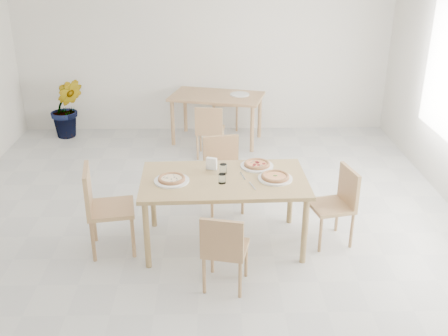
{
  "coord_description": "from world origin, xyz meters",
  "views": [
    {
      "loc": [
        0.15,
        -4.93,
        2.95
      ],
      "look_at": [
        0.25,
        -0.16,
        0.87
      ],
      "focal_mm": 42.0,
      "sensor_mm": 36.0,
      "label": 1
    }
  ],
  "objects_px": {
    "potted_plant": "(67,108)",
    "plate_mushroom": "(172,181)",
    "tumbler_a": "(223,169)",
    "chair_back_n": "(227,96)",
    "chair_west": "(102,204)",
    "tumbler_b": "(222,179)",
    "pizza_mushroom": "(172,179)",
    "pizza_pepperoni": "(257,164)",
    "main_table": "(224,185)",
    "plate_pepperoni": "(257,166)",
    "plate_margherita": "(275,178)",
    "chair_south": "(224,247)",
    "napkin_holder": "(212,164)",
    "chair_north": "(223,168)",
    "pizza_margherita": "(275,176)",
    "plate_empty": "(240,94)",
    "second_table": "(217,101)",
    "chair_east": "(338,200)",
    "chair_back_s": "(210,128)"
  },
  "relations": [
    {
      "from": "potted_plant",
      "to": "plate_mushroom",
      "type": "bearing_deg",
      "value": -60.36
    },
    {
      "from": "chair_north",
      "to": "tumbler_b",
      "type": "height_order",
      "value": "chair_north"
    },
    {
      "from": "chair_back_n",
      "to": "pizza_mushroom",
      "type": "bearing_deg",
      "value": -92.92
    },
    {
      "from": "tumbler_a",
      "to": "plate_margherita",
      "type": "bearing_deg",
      "value": -17.1
    },
    {
      "from": "main_table",
      "to": "plate_mushroom",
      "type": "bearing_deg",
      "value": -175.34
    },
    {
      "from": "chair_west",
      "to": "tumbler_b",
      "type": "relative_size",
      "value": 9.68
    },
    {
      "from": "chair_north",
      "to": "pizza_pepperoni",
      "type": "distance_m",
      "value": 0.72
    },
    {
      "from": "chair_back_n",
      "to": "tumbler_a",
      "type": "bearing_deg",
      "value": -85.47
    },
    {
      "from": "pizza_pepperoni",
      "to": "plate_margherita",
      "type": "bearing_deg",
      "value": -63.47
    },
    {
      "from": "plate_mushroom",
      "to": "tumbler_a",
      "type": "relative_size",
      "value": 3.53
    },
    {
      "from": "napkin_holder",
      "to": "chair_back_s",
      "type": "relative_size",
      "value": 0.17
    },
    {
      "from": "chair_east",
      "to": "chair_back_n",
      "type": "height_order",
      "value": "chair_back_n"
    },
    {
      "from": "chair_west",
      "to": "plate_empty",
      "type": "xyz_separation_m",
      "value": [
        1.53,
        3.17,
        0.23
      ]
    },
    {
      "from": "napkin_holder",
      "to": "chair_east",
      "type": "bearing_deg",
      "value": 10.53
    },
    {
      "from": "plate_margherita",
      "to": "potted_plant",
      "type": "height_order",
      "value": "potted_plant"
    },
    {
      "from": "plate_mushroom",
      "to": "pizza_margherita",
      "type": "xyz_separation_m",
      "value": [
        1.03,
        0.03,
        0.02
      ]
    },
    {
      "from": "plate_pepperoni",
      "to": "second_table",
      "type": "height_order",
      "value": "plate_pepperoni"
    },
    {
      "from": "chair_north",
      "to": "plate_empty",
      "type": "height_order",
      "value": "chair_north"
    },
    {
      "from": "potted_plant",
      "to": "main_table",
      "type": "bearing_deg",
      "value": -53.64
    },
    {
      "from": "chair_east",
      "to": "plate_mushroom",
      "type": "distance_m",
      "value": 1.73
    },
    {
      "from": "plate_mushroom",
      "to": "second_table",
      "type": "height_order",
      "value": "plate_mushroom"
    },
    {
      "from": "plate_mushroom",
      "to": "pizza_pepperoni",
      "type": "height_order",
      "value": "pizza_pepperoni"
    },
    {
      "from": "chair_north",
      "to": "pizza_margherita",
      "type": "bearing_deg",
      "value": -70.91
    },
    {
      "from": "tumbler_a",
      "to": "chair_back_n",
      "type": "bearing_deg",
      "value": 87.9
    },
    {
      "from": "plate_margherita",
      "to": "tumbler_b",
      "type": "bearing_deg",
      "value": -171.67
    },
    {
      "from": "plate_margherita",
      "to": "tumbler_b",
      "type": "height_order",
      "value": "tumbler_b"
    },
    {
      "from": "chair_north",
      "to": "chair_west",
      "type": "xyz_separation_m",
      "value": [
        -1.23,
        -0.96,
        0.04
      ]
    },
    {
      "from": "napkin_holder",
      "to": "plate_empty",
      "type": "relative_size",
      "value": 0.45
    },
    {
      "from": "plate_margherita",
      "to": "plate_mushroom",
      "type": "bearing_deg",
      "value": -178.3
    },
    {
      "from": "plate_margherita",
      "to": "plate_mushroom",
      "type": "xyz_separation_m",
      "value": [
        -1.03,
        -0.03,
        0.0
      ]
    },
    {
      "from": "chair_back_s",
      "to": "potted_plant",
      "type": "distance_m",
      "value": 2.47
    },
    {
      "from": "main_table",
      "to": "chair_south",
      "type": "distance_m",
      "value": 0.83
    },
    {
      "from": "plate_pepperoni",
      "to": "main_table",
      "type": "bearing_deg",
      "value": -140.82
    },
    {
      "from": "main_table",
      "to": "pizza_pepperoni",
      "type": "xyz_separation_m",
      "value": [
        0.35,
        0.29,
        0.1
      ]
    },
    {
      "from": "plate_mushroom",
      "to": "plate_pepperoni",
      "type": "distance_m",
      "value": 0.94
    },
    {
      "from": "chair_north",
      "to": "chair_back_n",
      "type": "height_order",
      "value": "chair_back_n"
    },
    {
      "from": "pizza_mushroom",
      "to": "tumbler_b",
      "type": "xyz_separation_m",
      "value": [
        0.5,
        -0.05,
        0.02
      ]
    },
    {
      "from": "plate_margherita",
      "to": "chair_back_s",
      "type": "height_order",
      "value": "chair_back_s"
    },
    {
      "from": "pizza_mushroom",
      "to": "pizza_pepperoni",
      "type": "bearing_deg",
      "value": 21.68
    },
    {
      "from": "main_table",
      "to": "napkin_holder",
      "type": "height_order",
      "value": "napkin_holder"
    },
    {
      "from": "chair_west",
      "to": "plate_pepperoni",
      "type": "relative_size",
      "value": 2.64
    },
    {
      "from": "plate_mushroom",
      "to": "second_table",
      "type": "distance_m",
      "value": 3.16
    },
    {
      "from": "chair_south",
      "to": "chair_west",
      "type": "relative_size",
      "value": 0.84
    },
    {
      "from": "pizza_pepperoni",
      "to": "main_table",
      "type": "bearing_deg",
      "value": -140.82
    },
    {
      "from": "tumbler_b",
      "to": "second_table",
      "type": "height_order",
      "value": "tumbler_b"
    },
    {
      "from": "napkin_holder",
      "to": "chair_back_n",
      "type": "relative_size",
      "value": 0.15
    },
    {
      "from": "pizza_pepperoni",
      "to": "tumbler_b",
      "type": "relative_size",
      "value": 3.28
    },
    {
      "from": "pizza_margherita",
      "to": "potted_plant",
      "type": "distance_m",
      "value": 4.47
    },
    {
      "from": "plate_mushroom",
      "to": "tumbler_b",
      "type": "bearing_deg",
      "value": -5.42
    },
    {
      "from": "chair_back_s",
      "to": "tumbler_b",
      "type": "bearing_deg",
      "value": 99.56
    }
  ]
}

